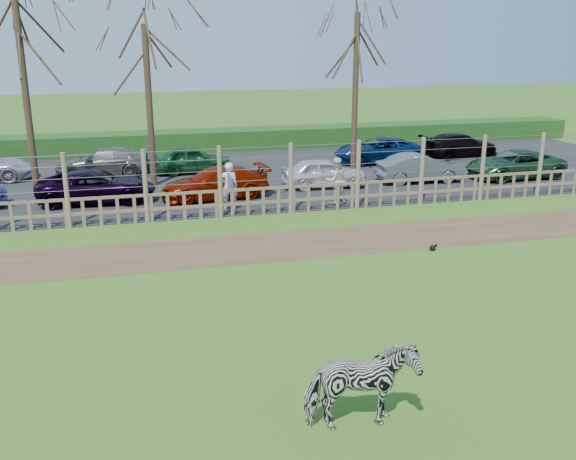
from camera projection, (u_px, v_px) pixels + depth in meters
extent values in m
plane|color=olive|center=(273.00, 309.00, 14.85)|extent=(120.00, 120.00, 0.00)
cube|color=brown|center=(239.00, 249.00, 19.02)|extent=(34.00, 2.80, 0.01)
cube|color=#232326|center=(199.00, 178.00, 28.28)|extent=(44.00, 13.00, 0.04)
cube|color=#1E4716|center=(184.00, 141.00, 34.61)|extent=(46.00, 2.00, 1.10)
cube|color=brown|center=(221.00, 205.00, 22.13)|extent=(30.00, 0.06, 0.10)
cube|color=brown|center=(220.00, 191.00, 21.98)|extent=(30.00, 0.06, 0.10)
cylinder|color=brown|center=(67.00, 191.00, 20.72)|extent=(0.16, 0.16, 2.50)
cylinder|color=brown|center=(145.00, 186.00, 21.31)|extent=(0.16, 0.16, 2.50)
cylinder|color=brown|center=(220.00, 182.00, 21.89)|extent=(0.16, 0.16, 2.50)
cylinder|color=brown|center=(291.00, 178.00, 22.48)|extent=(0.16, 0.16, 2.50)
cylinder|color=brown|center=(358.00, 175.00, 23.07)|extent=(0.16, 0.16, 2.50)
cylinder|color=brown|center=(422.00, 171.00, 23.66)|extent=(0.16, 0.16, 2.50)
cylinder|color=brown|center=(482.00, 168.00, 24.25)|extent=(0.16, 0.16, 2.50)
cylinder|color=brown|center=(540.00, 165.00, 24.84)|extent=(0.16, 0.16, 2.50)
cylinder|color=gray|center=(220.00, 182.00, 21.89)|extent=(30.00, 0.02, 0.02)
cylinder|color=gray|center=(220.00, 171.00, 21.78)|extent=(30.00, 0.02, 0.02)
cylinder|color=gray|center=(219.00, 159.00, 21.66)|extent=(30.00, 0.02, 0.02)
cylinder|color=gray|center=(219.00, 149.00, 21.56)|extent=(30.00, 0.02, 0.02)
cylinder|color=#3D2B1E|center=(26.00, 100.00, 23.80)|extent=(0.26, 0.26, 7.50)
cylinder|color=#3D2B1E|center=(149.00, 108.00, 25.94)|extent=(0.26, 0.26, 6.50)
cylinder|color=#3D2B1E|center=(355.00, 95.00, 28.45)|extent=(0.26, 0.26, 7.00)
imported|color=gray|center=(361.00, 387.00, 10.16)|extent=(1.79, 0.85, 1.50)
imported|color=silver|center=(229.00, 186.00, 22.87)|extent=(0.66, 0.47, 1.72)
imported|color=beige|center=(336.00, 181.00, 23.74)|extent=(0.89, 0.72, 1.72)
sphere|color=black|center=(432.00, 248.00, 18.82)|extent=(0.17, 0.17, 0.17)
sphere|color=black|center=(436.00, 246.00, 18.83)|extent=(0.09, 0.09, 0.09)
imported|color=black|center=(96.00, 186.00, 23.99)|extent=(4.40, 2.18, 1.20)
imported|color=maroon|center=(215.00, 183.00, 24.55)|extent=(4.31, 2.16, 1.20)
imported|color=silver|center=(324.00, 173.00, 26.34)|extent=(3.62, 1.67, 1.20)
imported|color=slate|center=(420.00, 168.00, 27.29)|extent=(3.70, 1.44, 1.20)
imported|color=#204925|center=(515.00, 164.00, 28.07)|extent=(4.38, 2.14, 1.20)
imported|color=#62655D|center=(103.00, 162.00, 28.67)|extent=(4.22, 1.91, 1.20)
imported|color=#1C5628|center=(192.00, 160.00, 29.12)|extent=(3.63, 1.70, 1.20)
imported|color=#072053|center=(378.00, 150.00, 31.45)|extent=(4.37, 2.10, 1.20)
imported|color=black|center=(459.00, 145.00, 32.98)|extent=(4.32, 2.22, 1.20)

